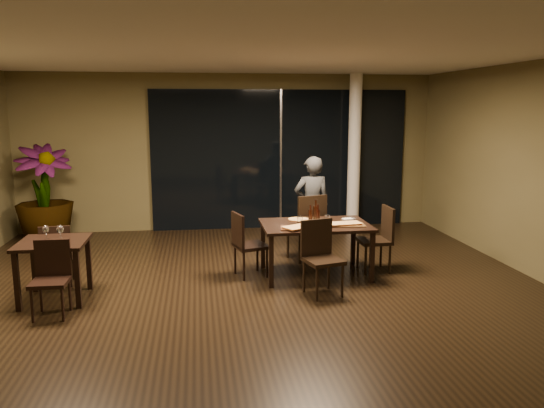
{
  "coord_description": "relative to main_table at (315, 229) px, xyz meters",
  "views": [
    {
      "loc": [
        -0.62,
        -6.3,
        2.35
      ],
      "look_at": [
        0.38,
        0.79,
        1.05
      ],
      "focal_mm": 35.0,
      "sensor_mm": 36.0,
      "label": 1
    }
  ],
  "objects": [
    {
      "name": "ground",
      "position": [
        -1.0,
        -0.8,
        -0.68
      ],
      "size": [
        8.0,
        8.0,
        0.0
      ],
      "primitive_type": "plane",
      "color": "black",
      "rests_on": "ground"
    },
    {
      "name": "wall_back",
      "position": [
        -1.0,
        3.25,
        0.82
      ],
      "size": [
        8.0,
        0.1,
        3.0
      ],
      "primitive_type": "cube",
      "color": "brown",
      "rests_on": "ground"
    },
    {
      "name": "wall_front",
      "position": [
        -1.0,
        -4.85,
        0.82
      ],
      "size": [
        8.0,
        0.1,
        3.0
      ],
      "primitive_type": "cube",
      "color": "brown",
      "rests_on": "ground"
    },
    {
      "name": "ceiling",
      "position": [
        -1.0,
        -0.8,
        2.34
      ],
      "size": [
        8.0,
        8.0,
        0.04
      ],
      "primitive_type": "cube",
      "color": "silver",
      "rests_on": "wall_back"
    },
    {
      "name": "window_panel",
      "position": [
        0.0,
        3.16,
        0.67
      ],
      "size": [
        5.0,
        0.06,
        2.7
      ],
      "primitive_type": "cube",
      "color": "black",
      "rests_on": "ground"
    },
    {
      "name": "column",
      "position": [
        1.4,
        2.85,
        0.82
      ],
      "size": [
        0.24,
        0.24,
        3.0
      ],
      "primitive_type": "cylinder",
      "color": "silver",
      "rests_on": "ground"
    },
    {
      "name": "main_table",
      "position": [
        0.0,
        0.0,
        0.0
      ],
      "size": [
        1.5,
        1.0,
        0.75
      ],
      "color": "black",
      "rests_on": "ground"
    },
    {
      "name": "side_table",
      "position": [
        -3.4,
        -0.5,
        -0.05
      ],
      "size": [
        0.8,
        0.8,
        0.75
      ],
      "color": "black",
      "rests_on": "ground"
    },
    {
      "name": "chair_main_far",
      "position": [
        0.05,
        0.71,
        -0.09
      ],
      "size": [
        0.61,
        0.61,
        1.05
      ],
      "rotation": [
        0.0,
        0.0,
        3.44
      ],
      "color": "black",
      "rests_on": "ground"
    },
    {
      "name": "chair_main_near",
      "position": [
        -0.1,
        -0.72,
        -0.15
      ],
      "size": [
        0.53,
        0.53,
        0.95
      ],
      "rotation": [
        0.0,
        0.0,
        0.25
      ],
      "color": "black",
      "rests_on": "ground"
    },
    {
      "name": "chair_main_left",
      "position": [
        -0.98,
        0.08,
        -0.16
      ],
      "size": [
        0.53,
        0.53,
        0.92
      ],
      "rotation": [
        0.0,
        0.0,
        1.85
      ],
      "color": "black",
      "rests_on": "ground"
    },
    {
      "name": "chair_main_right",
      "position": [
        0.98,
        0.08,
        -0.15
      ],
      "size": [
        0.45,
        0.45,
        0.95
      ],
      "rotation": [
        0.0,
        0.0,
        -1.56
      ],
      "color": "black",
      "rests_on": "ground"
    },
    {
      "name": "chair_side_far",
      "position": [
        -3.49,
        0.02,
        -0.21
      ],
      "size": [
        0.43,
        0.43,
        0.84
      ],
      "rotation": [
        0.0,
        0.0,
        3.25
      ],
      "color": "black",
      "rests_on": "ground"
    },
    {
      "name": "chair_side_near",
      "position": [
        -3.31,
        -0.99,
        -0.19
      ],
      "size": [
        0.41,
        0.41,
        0.86
      ],
      "rotation": [
        0.0,
        0.0,
        -0.02
      ],
      "color": "black",
      "rests_on": "ground"
    },
    {
      "name": "diner",
      "position": [
        0.2,
        1.15,
        0.12
      ],
      "size": [
        0.56,
        0.38,
        1.59
      ],
      "primitive_type": "imported",
      "rotation": [
        0.0,
        0.0,
        3.19
      ],
      "color": "#2B2D2F",
      "rests_on": "ground"
    },
    {
      "name": "potted_plant",
      "position": [
        -4.3,
        2.54,
        0.19
      ],
      "size": [
        1.27,
        1.27,
        1.73
      ],
      "primitive_type": "imported",
      "rotation": [
        0.0,
        0.0,
        0.47
      ],
      "color": "#224717",
      "rests_on": "ground"
    },
    {
      "name": "pizza_board_left",
      "position": [
        -0.25,
        -0.26,
        0.08
      ],
      "size": [
        0.6,
        0.36,
        0.01
      ],
      "primitive_type": "cube",
      "rotation": [
        0.0,
        0.0,
        -0.15
      ],
      "color": "#472717",
      "rests_on": "main_table"
    },
    {
      "name": "pizza_board_right",
      "position": [
        0.37,
        -0.16,
        0.08
      ],
      "size": [
        0.59,
        0.34,
        0.01
      ],
      "primitive_type": "cube",
      "rotation": [
        0.0,
        0.0,
        -0.11
      ],
      "color": "#442D16",
      "rests_on": "main_table"
    },
    {
      "name": "oblong_pizza_left",
      "position": [
        -0.25,
        -0.26,
        0.1
      ],
      "size": [
        0.54,
        0.44,
        0.02
      ],
      "primitive_type": null,
      "rotation": [
        0.0,
        0.0,
        0.52
      ],
      "color": "maroon",
      "rests_on": "pizza_board_left"
    },
    {
      "name": "oblong_pizza_right",
      "position": [
        0.37,
        -0.16,
        0.1
      ],
      "size": [
        0.46,
        0.25,
        0.02
      ],
      "primitive_type": null,
      "rotation": [
        0.0,
        0.0,
        0.11
      ],
      "color": "maroon",
      "rests_on": "pizza_board_right"
    },
    {
      "name": "round_pizza",
      "position": [
        -0.19,
        0.28,
        0.08
      ],
      "size": [
        0.28,
        0.28,
        0.01
      ],
      "primitive_type": "cylinder",
      "color": "#B42414",
      "rests_on": "main_table"
    },
    {
      "name": "bottle_a",
      "position": [
        -0.07,
        0.03,
        0.21
      ],
      "size": [
        0.06,
        0.06,
        0.27
      ],
      "primitive_type": null,
      "color": "black",
      "rests_on": "main_table"
    },
    {
      "name": "bottle_b",
      "position": [
        0.03,
        0.01,
        0.21
      ],
      "size": [
        0.06,
        0.06,
        0.27
      ],
      "primitive_type": null,
      "color": "black",
      "rests_on": "main_table"
    },
    {
      "name": "bottle_c",
      "position": [
        0.02,
        0.1,
        0.24
      ],
      "size": [
        0.07,
        0.07,
        0.33
      ],
      "primitive_type": null,
      "color": "black",
      "rests_on": "main_table"
    },
    {
      "name": "tumbler_left",
      "position": [
        -0.21,
        0.08,
        0.12
      ],
      "size": [
        0.08,
        0.08,
        0.1
      ],
      "primitive_type": "cylinder",
      "color": "white",
      "rests_on": "main_table"
    },
    {
      "name": "tumbler_right",
      "position": [
        0.2,
        0.14,
        0.12
      ],
      "size": [
        0.08,
        0.08,
        0.09
      ],
      "primitive_type": "cylinder",
      "color": "white",
      "rests_on": "main_table"
    },
    {
      "name": "napkin_near",
      "position": [
        0.53,
        -0.11,
        0.08
      ],
      "size": [
        0.19,
        0.12,
        0.01
      ],
      "primitive_type": "cube",
      "rotation": [
        0.0,
        0.0,
        0.1
      ],
      "color": "silver",
      "rests_on": "main_table"
    },
    {
      "name": "napkin_far",
      "position": [
        0.55,
        0.22,
        0.08
      ],
      "size": [
        0.19,
        0.13,
        0.01
      ],
      "primitive_type": "cube",
      "rotation": [
        0.0,
        0.0,
        0.17
      ],
      "color": "silver",
      "rests_on": "main_table"
    },
    {
      "name": "wine_glass_a",
      "position": [
        -3.49,
        -0.42,
        0.16
      ],
      "size": [
        0.07,
        0.07,
        0.17
      ],
      "primitive_type": null,
      "color": "white",
      "rests_on": "side_table"
    },
    {
      "name": "wine_glass_b",
      "position": [
        -3.29,
        -0.53,
        0.17
      ],
      "size": [
        0.08,
        0.08,
        0.19
      ],
      "primitive_type": null,
      "color": "white",
      "rests_on": "side_table"
    },
    {
      "name": "side_napkin",
      "position": [
        -3.37,
        -0.69,
        0.08
      ],
      "size": [
        0.18,
        0.12,
        0.01
      ],
      "primitive_type": "cube",
      "rotation": [
        0.0,
        0.0,
        -0.04
      ],
      "color": "white",
      "rests_on": "side_table"
    }
  ]
}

